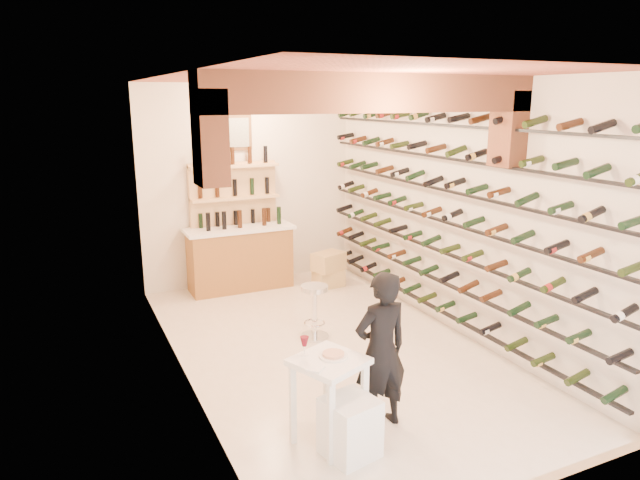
# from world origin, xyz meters

# --- Properties ---
(ground) EXTENTS (6.00, 6.00, 0.00)m
(ground) POSITION_xyz_m (0.00, 0.00, 0.00)
(ground) COLOR silver
(ground) RESTS_ON ground
(room_shell) EXTENTS (3.52, 6.02, 3.21)m
(room_shell) POSITION_xyz_m (0.00, -0.26, 2.25)
(room_shell) COLOR beige
(room_shell) RESTS_ON ground
(wine_rack) EXTENTS (0.32, 5.70, 2.56)m
(wine_rack) POSITION_xyz_m (1.53, 0.00, 1.55)
(wine_rack) COLOR black
(wine_rack) RESTS_ON ground
(back_counter) EXTENTS (1.70, 0.62, 1.29)m
(back_counter) POSITION_xyz_m (-0.30, 2.65, 0.53)
(back_counter) COLOR #9C6630
(back_counter) RESTS_ON ground
(back_shelving) EXTENTS (1.40, 0.31, 2.73)m
(back_shelving) POSITION_xyz_m (-0.30, 2.89, 1.17)
(back_shelving) COLOR #DBB07B
(back_shelving) RESTS_ON ground
(tasting_table) EXTENTS (0.72, 0.72, 0.97)m
(tasting_table) POSITION_xyz_m (-0.87, -1.74, 0.66)
(tasting_table) COLOR white
(tasting_table) RESTS_ON ground
(white_stool) EXTENTS (0.49, 0.49, 0.52)m
(white_stool) POSITION_xyz_m (-0.79, -1.99, 0.26)
(white_stool) COLOR white
(white_stool) RESTS_ON ground
(person) EXTENTS (0.56, 0.38, 1.50)m
(person) POSITION_xyz_m (-0.32, -1.69, 0.75)
(person) COLOR black
(person) RESTS_ON ground
(chrome_barstool) EXTENTS (0.36, 0.36, 0.69)m
(chrome_barstool) POSITION_xyz_m (-0.04, 0.39, 0.40)
(chrome_barstool) COLOR silver
(chrome_barstool) RESTS_ON ground
(crate_lower) EXTENTS (0.48, 0.36, 0.28)m
(crate_lower) POSITION_xyz_m (1.01, 2.15, 0.14)
(crate_lower) COLOR tan
(crate_lower) RESTS_ON ground
(crate_upper) EXTENTS (0.58, 0.49, 0.29)m
(crate_upper) POSITION_xyz_m (1.01, 2.15, 0.42)
(crate_upper) COLOR tan
(crate_upper) RESTS_ON crate_lower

